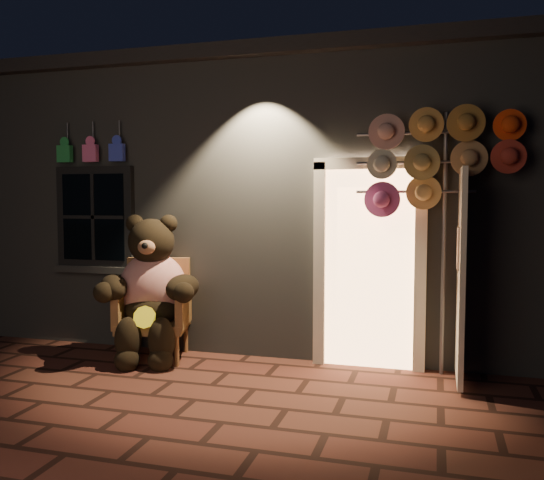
% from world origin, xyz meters
% --- Properties ---
extents(ground, '(60.00, 60.00, 0.00)m').
position_xyz_m(ground, '(0.00, 0.00, 0.00)').
color(ground, '#4C271D').
rests_on(ground, ground).
extents(shop_building, '(7.30, 5.95, 3.51)m').
position_xyz_m(shop_building, '(0.00, 3.99, 1.74)').
color(shop_building, slate).
rests_on(shop_building, ground).
extents(wicker_armchair, '(0.89, 0.84, 1.09)m').
position_xyz_m(wicker_armchair, '(-0.98, 1.18, 0.55)').
color(wicker_armchair, '#905937').
rests_on(wicker_armchair, ground).
extents(teddy_bear, '(1.14, 1.02, 1.62)m').
position_xyz_m(teddy_bear, '(-0.96, 1.04, 0.78)').
color(teddy_bear, '#B51D13').
rests_on(teddy_bear, ground).
extents(hat_rack, '(1.60, 0.22, 2.63)m').
position_xyz_m(hat_rack, '(2.00, 1.28, 2.16)').
color(hat_rack, '#59595E').
rests_on(hat_rack, ground).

